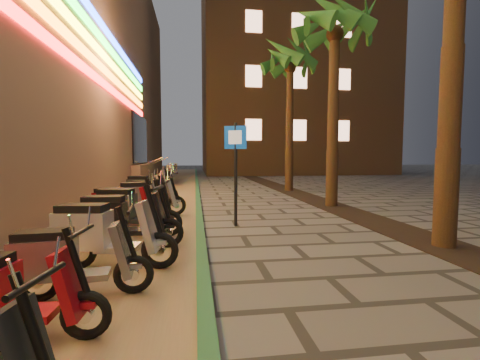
{
  "coord_description": "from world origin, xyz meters",
  "views": [
    {
      "loc": [
        -0.99,
        -3.3,
        1.68
      ],
      "look_at": [
        -0.08,
        3.24,
        1.2
      ],
      "focal_mm": 24.0,
      "sensor_mm": 36.0,
      "label": 1
    }
  ],
  "objects": [
    {
      "name": "scooter_6",
      "position": [
        -2.38,
        1.64,
        0.55
      ],
      "size": [
        1.81,
        0.72,
        1.27
      ],
      "rotation": [
        0.0,
        0.0,
        -0.14
      ],
      "color": "black",
      "rests_on": "ground"
    },
    {
      "name": "scooter_9",
      "position": [
        -2.81,
        4.78,
        0.52
      ],
      "size": [
        1.7,
        0.7,
        1.2
      ],
      "rotation": [
        0.0,
        0.0,
        -0.16
      ],
      "color": "black",
      "rests_on": "ground"
    },
    {
      "name": "scooter_5",
      "position": [
        -2.48,
        0.6,
        0.47
      ],
      "size": [
        1.55,
        0.57,
        1.09
      ],
      "rotation": [
        0.0,
        0.0,
        0.09
      ],
      "color": "black",
      "rests_on": "ground"
    },
    {
      "name": "scooter_8",
      "position": [
        -2.4,
        3.72,
        0.56
      ],
      "size": [
        1.84,
        0.87,
        1.3
      ],
      "rotation": [
        0.0,
        0.0,
        -0.23
      ],
      "color": "black",
      "rests_on": "ground"
    },
    {
      "name": "pedestrian_sign",
      "position": [
        -0.03,
        4.35,
        1.61
      ],
      "size": [
        0.51,
        0.26,
        2.49
      ],
      "rotation": [
        0.0,
        0.0,
        -0.43
      ],
      "color": "black",
      "rests_on": "ground"
    },
    {
      "name": "scooter_11",
      "position": [
        -2.78,
        6.84,
        0.45
      ],
      "size": [
        1.47,
        0.75,
        1.04
      ],
      "rotation": [
        0.0,
        0.0,
        -0.28
      ],
      "color": "black",
      "rests_on": "ground"
    },
    {
      "name": "planting_strip",
      "position": [
        3.6,
        5.0,
        0.01
      ],
      "size": [
        1.2,
        40.0,
        0.02
      ],
      "primitive_type": "cube",
      "color": "black",
      "rests_on": "ground"
    },
    {
      "name": "palm_c",
      "position": [
        3.6,
        7.0,
        5.73
      ],
      "size": [
        2.97,
        3.02,
        6.91
      ],
      "color": "#472D19",
      "rests_on": "ground"
    },
    {
      "name": "ground",
      "position": [
        0.0,
        0.0,
        0.0
      ],
      "size": [
        120.0,
        120.0,
        0.0
      ],
      "primitive_type": "plane",
      "color": "#474442",
      "rests_on": "ground"
    },
    {
      "name": "scooter_13",
      "position": [
        -2.77,
        8.73,
        0.56
      ],
      "size": [
        1.81,
        0.64,
        1.28
      ],
      "rotation": [
        0.0,
        0.0,
        -0.04
      ],
      "color": "black",
      "rests_on": "ground"
    },
    {
      "name": "scooter_4",
      "position": [
        -2.7,
        -0.26,
        0.46
      ],
      "size": [
        1.49,
        0.52,
        1.05
      ],
      "rotation": [
        0.0,
        0.0,
        -0.05
      ],
      "color": "black",
      "rests_on": "ground"
    },
    {
      "name": "apartment_block",
      "position": [
        9.0,
        32.0,
        12.5
      ],
      "size": [
        18.0,
        16.06,
        25.0
      ],
      "color": "brown",
      "rests_on": "ground"
    },
    {
      "name": "parking_strip",
      "position": [
        -2.6,
        10.0,
        0.01
      ],
      "size": [
        3.4,
        60.0,
        0.01
      ],
      "primitive_type": "cube",
      "color": "#8C7251",
      "rests_on": "ground"
    },
    {
      "name": "scooter_12",
      "position": [
        -2.55,
        7.8,
        0.49
      ],
      "size": [
        1.61,
        0.57,
        1.14
      ],
      "rotation": [
        0.0,
        0.0,
        -0.02
      ],
      "color": "black",
      "rests_on": "ground"
    },
    {
      "name": "scooter_10",
      "position": [
        -2.38,
        5.74,
        0.56
      ],
      "size": [
        1.82,
        0.91,
        1.29
      ],
      "rotation": [
        0.0,
        0.0,
        0.26
      ],
      "color": "black",
      "rests_on": "ground"
    },
    {
      "name": "green_curb",
      "position": [
        -0.9,
        10.0,
        0.05
      ],
      "size": [
        0.18,
        60.0,
        0.1
      ],
      "primitive_type": "cube",
      "color": "#225C35",
      "rests_on": "ground"
    },
    {
      "name": "palm_d",
      "position": [
        3.6,
        12.0,
        5.94
      ],
      "size": [
        2.97,
        3.02,
        7.16
      ],
      "color": "#472D19",
      "rests_on": "ground"
    },
    {
      "name": "scooter_7",
      "position": [
        -2.35,
        2.68,
        0.55
      ],
      "size": [
        1.8,
        0.63,
        1.27
      ],
      "rotation": [
        0.0,
        0.0,
        -0.04
      ],
      "color": "black",
      "rests_on": "ground"
    }
  ]
}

